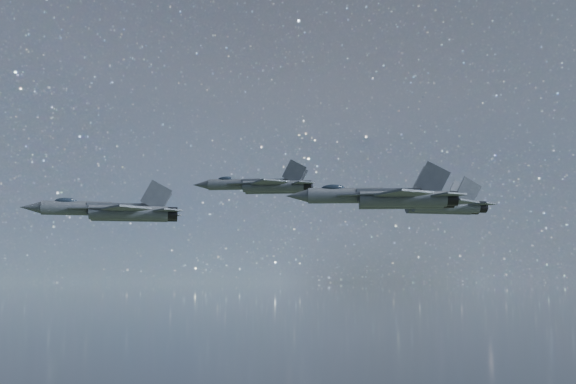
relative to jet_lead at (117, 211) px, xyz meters
name	(u,v)px	position (x,y,z in m)	size (l,w,h in m)	color
jet_lead	(117,211)	(0.00, 0.00, 0.00)	(17.08, 11.87, 4.29)	#2F353B
jet_left	(265,186)	(18.84, 8.35, 4.75)	(15.88, 10.41, 4.09)	#2F353B
jet_right	(388,197)	(22.22, -19.38, 0.01)	(15.75, 10.43, 4.02)	#2F353B
jet_slot	(432,205)	(33.50, -7.78, 1.06)	(16.06, 11.25, 4.05)	#2F353B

